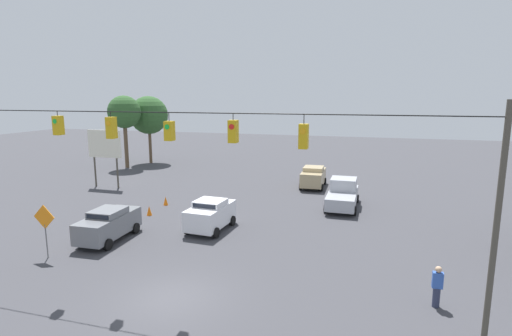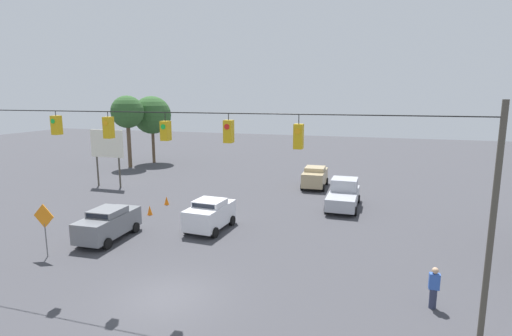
{
  "view_description": "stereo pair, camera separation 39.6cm",
  "coord_description": "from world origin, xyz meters",
  "views": [
    {
      "loc": [
        -7.72,
        13.79,
        8.32
      ],
      "look_at": [
        -0.19,
        -11.73,
        3.48
      ],
      "focal_mm": 28.0,
      "sensor_mm": 36.0,
      "label": 1
    },
    {
      "loc": [
        -8.1,
        13.67,
        8.32
      ],
      "look_at": [
        -0.19,
        -11.73,
        3.48
      ],
      "focal_mm": 28.0,
      "sensor_mm": 36.0,
      "label": 2
    }
  ],
  "objects": [
    {
      "name": "traffic_cone_third",
      "position": [
        7.16,
        -10.05,
        0.34
      ],
      "size": [
        0.37,
        0.37,
        0.68
      ],
      "primitive_type": "cone",
      "color": "orange",
      "rests_on": "ground_plane"
    },
    {
      "name": "tree_horizon_right",
      "position": [
        19.81,
        -26.12,
        6.4
      ],
      "size": [
        3.73,
        3.73,
        8.35
      ],
      "color": "brown",
      "rests_on": "ground_plane"
    },
    {
      "name": "sedan_grey_parked_shoulder",
      "position": [
        6.8,
        -5.1,
        0.97
      ],
      "size": [
        2.1,
        4.41,
        1.85
      ],
      "color": "slate",
      "rests_on": "ground_plane"
    },
    {
      "name": "sedan_white_withflow_mid",
      "position": [
        1.8,
        -8.43,
        1.0
      ],
      "size": [
        2.31,
        3.92,
        1.93
      ],
      "color": "silver",
      "rests_on": "ground_plane"
    },
    {
      "name": "ground_plane",
      "position": [
        0.0,
        0.0,
        0.0
      ],
      "size": [
        140.0,
        140.0,
        0.0
      ],
      "primitive_type": "plane",
      "color": "#3D3D42"
    },
    {
      "name": "traffic_cone_second",
      "position": [
        7.38,
        -7.31,
        0.34
      ],
      "size": [
        0.37,
        0.37,
        0.68
      ],
      "primitive_type": "cone",
      "color": "orange",
      "rests_on": "ground_plane"
    },
    {
      "name": "work_zone_sign",
      "position": [
        8.23,
        -1.95,
        1.99
      ],
      "size": [
        1.27,
        0.06,
        2.84
      ],
      "color": "slate",
      "rests_on": "ground_plane"
    },
    {
      "name": "pedestrian",
      "position": [
        -10.45,
        -2.35,
        0.86
      ],
      "size": [
        0.4,
        0.28,
        1.71
      ],
      "color": "#2D334C",
      "rests_on": "ground_plane"
    },
    {
      "name": "tree_horizon_left",
      "position": [
        18.95,
        -29.92,
        5.93
      ],
      "size": [
        4.65,
        4.65,
        8.28
      ],
      "color": "brown",
      "rests_on": "ground_plane"
    },
    {
      "name": "roadside_billboard",
      "position": [
        15.65,
        -16.8,
        3.69
      ],
      "size": [
        3.42,
        0.16,
        5.27
      ],
      "color": "#4C473D",
      "rests_on": "ground_plane"
    },
    {
      "name": "sedan_tan_oncoming_deep",
      "position": [
        -2.62,
        -22.12,
        1.0
      ],
      "size": [
        2.18,
        4.37,
        1.91
      ],
      "color": "tan",
      "rests_on": "ground_plane"
    },
    {
      "name": "traffic_cone_fourth",
      "position": [
        7.37,
        -12.77,
        0.34
      ],
      "size": [
        0.37,
        0.37,
        0.68
      ],
      "primitive_type": "cone",
      "color": "orange",
      "rests_on": "ground_plane"
    },
    {
      "name": "overhead_signal_span",
      "position": [
        -0.02,
        -0.32,
        5.41
      ],
      "size": [
        23.63,
        0.38,
        8.21
      ],
      "color": "#4C473D",
      "rests_on": "ground_plane"
    },
    {
      "name": "traffic_cone_nearest",
      "position": [
        7.31,
        -4.33,
        0.34
      ],
      "size": [
        0.37,
        0.37,
        0.68
      ],
      "primitive_type": "cone",
      "color": "orange",
      "rests_on": "ground_plane"
    },
    {
      "name": "pickup_truck_silver_oncoming_far",
      "position": [
        -5.73,
        -16.12,
        0.98
      ],
      "size": [
        2.3,
        5.41,
        2.12
      ],
      "color": "#A8AAB2",
      "rests_on": "ground_plane"
    }
  ]
}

